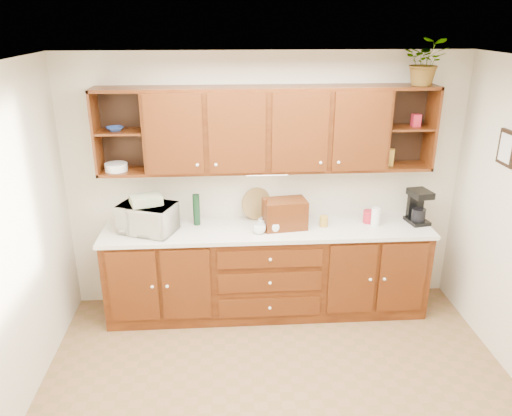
{
  "coord_description": "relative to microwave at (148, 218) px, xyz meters",
  "views": [
    {
      "loc": [
        -0.41,
        -3.06,
        2.9
      ],
      "look_at": [
        -0.13,
        1.15,
        1.26
      ],
      "focal_mm": 35.0,
      "sensor_mm": 36.0,
      "label": 1
    }
  ],
  "objects": [
    {
      "name": "floor",
      "position": [
        1.16,
        -1.42,
        -1.08
      ],
      "size": [
        4.0,
        4.0,
        0.0
      ],
      "primitive_type": "plane",
      "color": "brown",
      "rests_on": "ground"
    },
    {
      "name": "ceiling",
      "position": [
        1.16,
        -1.42,
        1.52
      ],
      "size": [
        4.0,
        4.0,
        0.0
      ],
      "primitive_type": "plane",
      "rotation": [
        3.14,
        0.0,
        0.0
      ],
      "color": "white",
      "rests_on": "back_wall"
    },
    {
      "name": "back_wall",
      "position": [
        1.16,
        0.33,
        0.22
      ],
      "size": [
        4.0,
        0.0,
        4.0
      ],
      "primitive_type": "plane",
      "rotation": [
        1.57,
        0.0,
        0.0
      ],
      "color": "beige",
      "rests_on": "floor"
    },
    {
      "name": "base_cabinets",
      "position": [
        1.16,
        0.03,
        -0.63
      ],
      "size": [
        3.2,
        0.6,
        0.9
      ],
      "primitive_type": "cube",
      "color": "black",
      "rests_on": "floor"
    },
    {
      "name": "countertop",
      "position": [
        1.16,
        0.02,
        -0.16
      ],
      "size": [
        3.24,
        0.64,
        0.04
      ],
      "primitive_type": "cube",
      "color": "silver",
      "rests_on": "base_cabinets"
    },
    {
      "name": "upper_cabinets",
      "position": [
        1.17,
        0.16,
        0.81
      ],
      "size": [
        3.2,
        0.33,
        0.8
      ],
      "color": "black",
      "rests_on": "back_wall"
    },
    {
      "name": "undercabinet_light",
      "position": [
        1.16,
        0.11,
        0.39
      ],
      "size": [
        0.4,
        0.05,
        0.02
      ],
      "primitive_type": "cube",
      "color": "white",
      "rests_on": "upper_cabinets"
    },
    {
      "name": "framed_picture",
      "position": [
        3.14,
        -0.52,
        0.77
      ],
      "size": [
        0.03,
        0.24,
        0.3
      ],
      "primitive_type": "cube",
      "color": "black",
      "rests_on": "right_wall"
    },
    {
      "name": "wicker_basket",
      "position": [
        -0.17,
        0.05,
        -0.07
      ],
      "size": [
        0.24,
        0.24,
        0.15
      ],
      "primitive_type": "cylinder",
      "rotation": [
        0.0,
        0.0,
        0.07
      ],
      "color": "olive",
      "rests_on": "countertop"
    },
    {
      "name": "microwave",
      "position": [
        0.0,
        0.0,
        0.0
      ],
      "size": [
        0.6,
        0.51,
        0.28
      ],
      "primitive_type": "imported",
      "rotation": [
        0.0,
        0.0,
        -0.38
      ],
      "color": "silver",
      "rests_on": "countertop"
    },
    {
      "name": "towel_stack",
      "position": [
        0.0,
        0.0,
        0.18
      ],
      "size": [
        0.34,
        0.29,
        0.09
      ],
      "primitive_type": "cube",
      "rotation": [
        0.0,
        0.0,
        0.35
      ],
      "color": "#E7E06C",
      "rests_on": "microwave"
    },
    {
      "name": "wine_bottle",
      "position": [
        0.46,
        0.15,
        0.02
      ],
      "size": [
        0.09,
        0.09,
        0.32
      ],
      "primitive_type": "cylinder",
      "rotation": [
        0.0,
        0.0,
        -0.37
      ],
      "color": "black",
      "rests_on": "countertop"
    },
    {
      "name": "woven_tray",
      "position": [
        1.07,
        0.27,
        -0.13
      ],
      "size": [
        0.34,
        0.2,
        0.33
      ],
      "primitive_type": "cylinder",
      "rotation": [
        1.36,
        0.0,
        0.39
      ],
      "color": "olive",
      "rests_on": "countertop"
    },
    {
      "name": "bread_box",
      "position": [
        1.33,
        0.01,
        0.0
      ],
      "size": [
        0.44,
        0.31,
        0.29
      ],
      "primitive_type": "cube",
      "rotation": [
        0.0,
        0.0,
        0.13
      ],
      "color": "black",
      "rests_on": "countertop"
    },
    {
      "name": "mug_tree",
      "position": [
        1.13,
        -0.06,
        -0.09
      ],
      "size": [
        0.3,
        0.3,
        0.33
      ],
      "rotation": [
        0.0,
        0.0,
        -0.3
      ],
      "color": "black",
      "rests_on": "countertop"
    },
    {
      "name": "canister_red",
      "position": [
        2.19,
        0.08,
        -0.08
      ],
      "size": [
        0.14,
        0.14,
        0.13
      ],
      "primitive_type": "cylinder",
      "rotation": [
        0.0,
        0.0,
        -0.28
      ],
      "color": "#B0192A",
      "rests_on": "countertop"
    },
    {
      "name": "canister_white",
      "position": [
        2.23,
        0.0,
        -0.05
      ],
      "size": [
        0.1,
        0.1,
        0.19
      ],
      "primitive_type": "cylinder",
      "rotation": [
        0.0,
        0.0,
        0.1
      ],
      "color": "white",
      "rests_on": "countertop"
    },
    {
      "name": "canister_yellow",
      "position": [
        1.72,
        0.02,
        -0.09
      ],
      "size": [
        0.11,
        0.11,
        0.11
      ],
      "primitive_type": "cylinder",
      "rotation": [
        0.0,
        0.0,
        0.42
      ],
      "color": "gold",
      "rests_on": "countertop"
    },
    {
      "name": "coffee_maker",
      "position": [
        2.68,
        0.07,
        0.02
      ],
      "size": [
        0.22,
        0.27,
        0.34
      ],
      "rotation": [
        0.0,
        0.0,
        0.18
      ],
      "color": "black",
      "rests_on": "countertop"
    },
    {
      "name": "bowl_stack",
      "position": [
        -0.26,
        0.15,
        0.84
      ],
      "size": [
        0.2,
        0.2,
        0.04
      ],
      "primitive_type": "imported",
      "rotation": [
        0.0,
        0.0,
        0.43
      ],
      "color": "navy",
      "rests_on": "upper_cabinets"
    },
    {
      "name": "plate_stack",
      "position": [
        -0.28,
        0.14,
        0.47
      ],
      "size": [
        0.27,
        0.27,
        0.07
      ],
      "primitive_type": "cylinder",
      "rotation": [
        0.0,
        0.0,
        0.33
      ],
      "color": "white",
      "rests_on": "upper_cabinets"
    },
    {
      "name": "pantry_box_yellow",
      "position": [
        2.36,
        0.15,
        0.52
      ],
      "size": [
        0.11,
        0.1,
        0.16
      ],
      "primitive_type": "cube",
      "rotation": [
        0.0,
        0.0,
        -0.39
      ],
      "color": "gold",
      "rests_on": "upper_cabinets"
    },
    {
      "name": "pantry_box_red",
      "position": [
        2.59,
        0.16,
        0.88
      ],
      "size": [
        0.08,
        0.07,
        0.12
      ],
      "primitive_type": "cube",
      "rotation": [
        0.0,
        0.0,
        0.04
      ],
      "color": "#B0192A",
      "rests_on": "upper_cabinets"
    },
    {
      "name": "potted_plant",
      "position": [
        2.6,
        0.1,
        1.42
      ],
      "size": [
        0.49,
        0.46,
        0.43
      ],
      "primitive_type": "imported",
      "rotation": [
        0.0,
        0.0,
        -0.42
      ],
      "color": "#999999",
      "rests_on": "upper_cabinets"
    }
  ]
}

